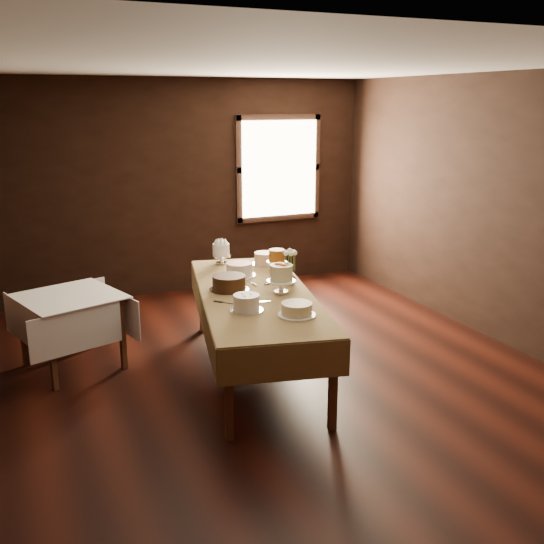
{
  "coord_description": "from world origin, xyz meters",
  "views": [
    {
      "loc": [
        -2.26,
        -5.01,
        2.52
      ],
      "look_at": [
        0.0,
        0.2,
        0.95
      ],
      "focal_mm": 41.3,
      "sensor_mm": 36.0,
      "label": 1
    }
  ],
  "objects_px": {
    "cake_server_b": "(297,305)",
    "display_table": "(256,298)",
    "cake_lattice": "(240,270)",
    "cake_swirl": "(246,303)",
    "cake_flowers": "(281,280)",
    "cake_server_e": "(231,304)",
    "cake_speckled": "(265,259)",
    "cake_cream": "(297,310)",
    "flower_vase": "(290,278)",
    "cake_chocolate": "(229,283)",
    "cake_server_a": "(263,301)",
    "side_table": "(70,304)",
    "cake_meringue": "(221,254)",
    "cake_caramel": "(277,262)",
    "cake_server_c": "(249,282)",
    "cake_server_d": "(279,282)"
  },
  "relations": [
    {
      "from": "cake_server_b",
      "to": "display_table",
      "type": "bearing_deg",
      "value": -160.98
    },
    {
      "from": "cake_lattice",
      "to": "cake_swirl",
      "type": "xyz_separation_m",
      "value": [
        -0.33,
        -1.05,
        0.01
      ]
    },
    {
      "from": "cake_flowers",
      "to": "cake_server_e",
      "type": "distance_m",
      "value": 0.57
    },
    {
      "from": "cake_speckled",
      "to": "cake_server_b",
      "type": "xyz_separation_m",
      "value": [
        -0.27,
        -1.39,
        -0.06
      ]
    },
    {
      "from": "cake_cream",
      "to": "flower_vase",
      "type": "distance_m",
      "value": 0.9
    },
    {
      "from": "display_table",
      "to": "cake_chocolate",
      "type": "relative_size",
      "value": 6.23
    },
    {
      "from": "cake_chocolate",
      "to": "cake_server_e",
      "type": "xyz_separation_m",
      "value": [
        -0.12,
        -0.38,
        -0.07
      ]
    },
    {
      "from": "cake_server_a",
      "to": "side_table",
      "type": "bearing_deg",
      "value": 155.36
    },
    {
      "from": "side_table",
      "to": "cake_meringue",
      "type": "distance_m",
      "value": 1.69
    },
    {
      "from": "cake_server_e",
      "to": "flower_vase",
      "type": "bearing_deg",
      "value": 71.44
    },
    {
      "from": "cake_swirl",
      "to": "cake_caramel",
      "type": "bearing_deg",
      "value": 54.45
    },
    {
      "from": "cake_caramel",
      "to": "cake_server_b",
      "type": "xyz_separation_m",
      "value": [
        -0.27,
        -1.06,
        -0.1
      ]
    },
    {
      "from": "cake_server_c",
      "to": "cake_swirl",
      "type": "bearing_deg",
      "value": 153.74
    },
    {
      "from": "cake_server_e",
      "to": "cake_chocolate",
      "type": "bearing_deg",
      "value": 118.82
    },
    {
      "from": "cake_cream",
      "to": "cake_server_b",
      "type": "relative_size",
      "value": 1.31
    },
    {
      "from": "display_table",
      "to": "side_table",
      "type": "height_order",
      "value": "display_table"
    },
    {
      "from": "cake_chocolate",
      "to": "cake_meringue",
      "type": "bearing_deg",
      "value": 75.09
    },
    {
      "from": "cake_speckled",
      "to": "cake_server_a",
      "type": "height_order",
      "value": "cake_speckled"
    },
    {
      "from": "cake_speckled",
      "to": "cake_server_e",
      "type": "relative_size",
      "value": 1.18
    },
    {
      "from": "side_table",
      "to": "cake_flowers",
      "type": "xyz_separation_m",
      "value": [
        1.79,
        -0.9,
        0.27
      ]
    },
    {
      "from": "side_table",
      "to": "cake_server_b",
      "type": "bearing_deg",
      "value": -35.83
    },
    {
      "from": "cake_server_b",
      "to": "cake_flowers",
      "type": "bearing_deg",
      "value": 175.0
    },
    {
      "from": "cake_speckled",
      "to": "display_table",
      "type": "bearing_deg",
      "value": -117.72
    },
    {
      "from": "cake_speckled",
      "to": "cake_server_c",
      "type": "bearing_deg",
      "value": -125.68
    },
    {
      "from": "cake_speckled",
      "to": "cake_cream",
      "type": "distance_m",
      "value": 1.69
    },
    {
      "from": "display_table",
      "to": "cake_flowers",
      "type": "distance_m",
      "value": 0.3
    },
    {
      "from": "cake_meringue",
      "to": "cake_server_b",
      "type": "relative_size",
      "value": 1.04
    },
    {
      "from": "cake_cream",
      "to": "cake_server_e",
      "type": "bearing_deg",
      "value": 128.16
    },
    {
      "from": "cake_cream",
      "to": "flower_vase",
      "type": "relative_size",
      "value": 2.32
    },
    {
      "from": "cake_lattice",
      "to": "cake_server_d",
      "type": "xyz_separation_m",
      "value": [
        0.27,
        -0.38,
        -0.06
      ]
    },
    {
      "from": "cake_lattice",
      "to": "display_table",
      "type": "bearing_deg",
      "value": -96.11
    },
    {
      "from": "cake_meringue",
      "to": "cake_cream",
      "type": "distance_m",
      "value": 1.87
    },
    {
      "from": "cake_cream",
      "to": "cake_server_d",
      "type": "height_order",
      "value": "cake_cream"
    },
    {
      "from": "cake_meringue",
      "to": "flower_vase",
      "type": "bearing_deg",
      "value": -71.47
    },
    {
      "from": "side_table",
      "to": "cake_caramel",
      "type": "relative_size",
      "value": 4.37
    },
    {
      "from": "display_table",
      "to": "flower_vase",
      "type": "xyz_separation_m",
      "value": [
        0.4,
        0.1,
        0.13
      ]
    },
    {
      "from": "cake_meringue",
      "to": "cake_swirl",
      "type": "xyz_separation_m",
      "value": [
        -0.32,
        -1.59,
        -0.04
      ]
    },
    {
      "from": "display_table",
      "to": "cake_lattice",
      "type": "xyz_separation_m",
      "value": [
        0.06,
        0.58,
        0.12
      ]
    },
    {
      "from": "cake_speckled",
      "to": "cake_server_d",
      "type": "xyz_separation_m",
      "value": [
        -0.14,
        -0.69,
        -0.06
      ]
    },
    {
      "from": "display_table",
      "to": "cake_lattice",
      "type": "bearing_deg",
      "value": 83.89
    },
    {
      "from": "display_table",
      "to": "cake_server_c",
      "type": "distance_m",
      "value": 0.35
    },
    {
      "from": "cake_meringue",
      "to": "cake_server_c",
      "type": "bearing_deg",
      "value": -88.68
    },
    {
      "from": "cake_lattice",
      "to": "cake_cream",
      "type": "height_order",
      "value": "cake_lattice"
    },
    {
      "from": "cake_server_a",
      "to": "flower_vase",
      "type": "distance_m",
      "value": 0.6
    },
    {
      "from": "side_table",
      "to": "flower_vase",
      "type": "relative_size",
      "value": 8.07
    },
    {
      "from": "cake_cream",
      "to": "cake_server_e",
      "type": "xyz_separation_m",
      "value": [
        -0.4,
        0.51,
        -0.05
      ]
    },
    {
      "from": "cake_meringue",
      "to": "cake_cream",
      "type": "relative_size",
      "value": 0.79
    },
    {
      "from": "cake_meringue",
      "to": "cake_server_e",
      "type": "relative_size",
      "value": 1.04
    },
    {
      "from": "cake_lattice",
      "to": "cake_server_b",
      "type": "distance_m",
      "value": 1.08
    },
    {
      "from": "side_table",
      "to": "cake_server_b",
      "type": "relative_size",
      "value": 4.57
    }
  ]
}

